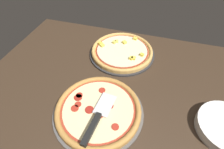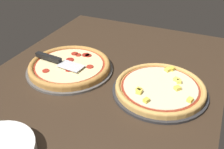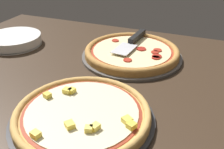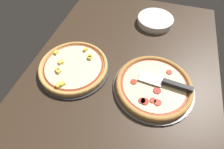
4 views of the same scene
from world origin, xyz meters
TOP-DOWN VIEW (x-y plane):
  - ground_plane at (0.00, 0.00)cm, footprint 141.91×96.55cm
  - pizza_pan_front at (-6.52, -16.67)cm, footprint 38.34×38.34cm
  - pizza_front at (-6.54, -16.66)cm, footprint 36.04×36.04cm
  - pizza_pan_back at (-6.65, 24.42)cm, footprint 37.37×37.37cm
  - pizza_back at (-6.66, 24.43)cm, footprint 35.13×35.13cm
  - serving_spatula at (-5.12, -24.05)cm, footprint 7.48×24.86cm

SIDE VIEW (x-z plane):
  - ground_plane at x=0.00cm, z-range -3.60..0.00cm
  - pizza_pan_front at x=-6.52cm, z-range 0.00..1.00cm
  - pizza_pan_back at x=-6.65cm, z-range 0.00..1.00cm
  - pizza_back at x=-6.66cm, z-range 0.65..3.99cm
  - pizza_front at x=-6.54cm, z-range 0.96..3.89cm
  - serving_spatula at x=-5.12cm, z-range 3.74..5.74cm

